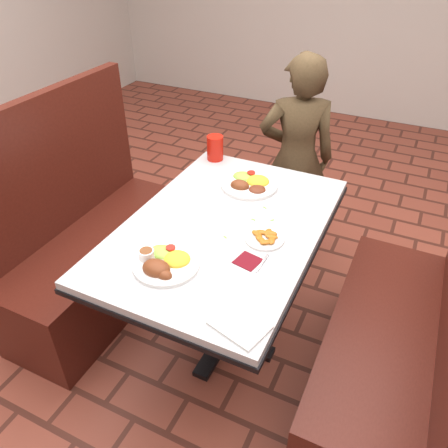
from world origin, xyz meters
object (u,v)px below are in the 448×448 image
Objects in this scene: booth_bench_right at (393,351)px; near_dinner_plate at (164,260)px; dining_table at (224,242)px; booth_bench_left at (94,250)px; diner_person at (296,159)px; far_dinner_plate at (250,181)px; plantain_plate at (265,238)px; red_tumbler at (215,148)px.

booth_bench_right is 4.68× the size of near_dinner_plate.
dining_table is 0.38m from near_dinner_plate.
diner_person reaches higher than booth_bench_left.
near_dinner_plate reaches higher than dining_table.
plantain_plate is at bearing -59.35° from far_dinner_plate.
far_dinner_plate is (0.06, 0.70, -0.00)m from near_dinner_plate.
booth_bench_right is 4.32× the size of far_dinner_plate.
plantain_plate is (0.20, -0.03, 0.11)m from dining_table.
booth_bench_left is 1.09m from plantain_plate.
far_dinner_plate is (0.77, 0.35, 0.45)m from booth_bench_left.
far_dinner_plate is 2.08× the size of red_tumbler.
booth_bench_left is 0.87m from red_tumbler.
dining_table is 0.96× the size of diner_person.
booth_bench_left reaches higher than red_tumbler.
booth_bench_left is at bearing 180.00° from dining_table.
diner_person is 4.94× the size of near_dinner_plate.
dining_table is at bearing -85.77° from far_dinner_plate.
booth_bench_right reaches higher than far_dinner_plate.
plantain_plate is 0.76m from red_tumbler.
red_tumbler is at bearing 154.14° from booth_bench_right.
dining_table is at bearing 0.00° from booth_bench_left.
far_dinner_plate is at bearing 94.23° from dining_table.
booth_bench_right is at bearing 21.47° from near_dinner_plate.
booth_bench_right is (0.80, 0.00, -0.32)m from dining_table.
booth_bench_right is 0.95× the size of diner_person.
booth_bench_right reaches higher than near_dinner_plate.
diner_person reaches higher than far_dinner_plate.
booth_bench_left is 0.95× the size of diner_person.
booth_bench_left is at bearing 26.63° from diner_person.
dining_table is 0.86m from booth_bench_left.
dining_table is at bearing -59.98° from red_tumbler.
red_tumbler is (-1.11, 0.54, 0.49)m from booth_bench_right.
far_dinner_plate is (-0.03, 0.35, 0.12)m from dining_table.
booth_bench_right reaches higher than dining_table.
red_tumbler is (-0.28, 0.19, 0.04)m from far_dinner_plate.
dining_table is 1.01× the size of booth_bench_left.
far_dinner_plate is at bearing 85.16° from near_dinner_plate.
diner_person is at bearing 99.90° from plantain_plate.
booth_bench_left is 1.60m from booth_bench_right.
booth_bench_left is 1.00× the size of booth_bench_right.
near_dinner_plate is at bearing 62.53° from diner_person.
far_dinner_plate reaches higher than dining_table.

